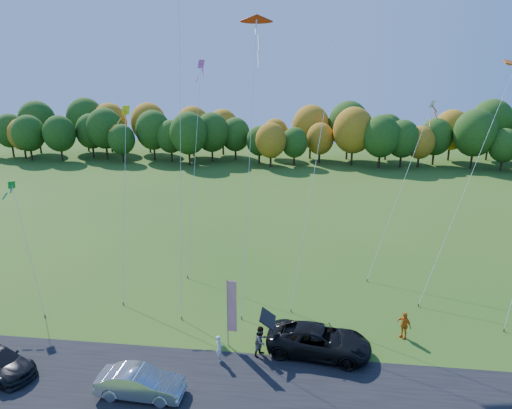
# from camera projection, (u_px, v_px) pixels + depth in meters

# --- Properties ---
(ground) EXTENTS (160.00, 160.00, 0.00)m
(ground) POSITION_uv_depth(u_px,v_px,m) (244.00, 343.00, 27.61)
(ground) COLOR #295316
(asphalt_strip) EXTENTS (90.00, 6.00, 0.01)m
(asphalt_strip) POSITION_uv_depth(u_px,v_px,m) (233.00, 387.00, 23.80)
(asphalt_strip) COLOR black
(asphalt_strip) RESTS_ON ground
(tree_line) EXTENTS (116.00, 12.00, 10.00)m
(tree_line) POSITION_uv_depth(u_px,v_px,m) (289.00, 164.00, 79.98)
(tree_line) COLOR #1E4711
(tree_line) RESTS_ON ground
(black_suv) EXTENTS (6.30, 3.52, 1.67)m
(black_suv) POSITION_uv_depth(u_px,v_px,m) (319.00, 341.00, 26.39)
(black_suv) COLOR black
(black_suv) RESTS_ON ground
(silver_sedan) EXTENTS (4.50, 1.70, 1.46)m
(silver_sedan) POSITION_uv_depth(u_px,v_px,m) (140.00, 383.00, 22.98)
(silver_sedan) COLOR #ABABB0
(silver_sedan) RESTS_ON ground
(person_tailgate_a) EXTENTS (0.54, 0.66, 1.56)m
(person_tailgate_a) POSITION_uv_depth(u_px,v_px,m) (219.00, 348.00, 25.77)
(person_tailgate_a) COLOR silver
(person_tailgate_a) RESTS_ON ground
(person_tailgate_b) EXTENTS (1.05, 1.11, 1.81)m
(person_tailgate_b) POSITION_uv_depth(u_px,v_px,m) (261.00, 341.00, 26.23)
(person_tailgate_b) COLOR gray
(person_tailgate_b) RESTS_ON ground
(person_east) EXTENTS (0.99, 1.02, 1.72)m
(person_east) POSITION_uv_depth(u_px,v_px,m) (404.00, 325.00, 27.97)
(person_east) COLOR orange
(person_east) RESTS_ON ground
(feather_flag) EXTENTS (0.57, 0.09, 4.35)m
(feather_flag) POSITION_uv_depth(u_px,v_px,m) (231.00, 306.00, 26.63)
(feather_flag) COLOR #999999
(feather_flag) RESTS_ON ground
(kite_delta_blue) EXTENTS (3.66, 12.34, 30.25)m
(kite_delta_blue) POSITION_uv_depth(u_px,v_px,m) (180.00, 85.00, 31.60)
(kite_delta_blue) COLOR #4C3F33
(kite_delta_blue) RESTS_ON ground
(kite_parafoil_orange) EXTENTS (6.02, 11.39, 31.64)m
(kite_parafoil_orange) POSITION_uv_depth(u_px,v_px,m) (331.00, 73.00, 31.64)
(kite_parafoil_orange) COLOR #4C3F33
(kite_parafoil_orange) RESTS_ON ground
(kite_delta_red) EXTENTS (2.61, 11.06, 21.09)m
(kite_delta_red) POSITION_uv_depth(u_px,v_px,m) (251.00, 113.00, 32.67)
(kite_delta_red) COLOR #4C3F33
(kite_delta_red) RESTS_ON ground
(kite_parafoil_rainbow) EXTENTS (8.94, 8.43, 17.00)m
(kite_parafoil_rainbow) POSITION_uv_depth(u_px,v_px,m) (469.00, 180.00, 32.84)
(kite_parafoil_rainbow) COLOR #4C3F33
(kite_parafoil_rainbow) RESTS_ON ground
(kite_diamond_yellow) EXTENTS (2.15, 7.44, 13.64)m
(kite_diamond_yellow) POSITION_uv_depth(u_px,v_px,m) (125.00, 201.00, 33.59)
(kite_diamond_yellow) COLOR #4C3F33
(kite_diamond_yellow) RESTS_ON ground
(kite_diamond_green) EXTENTS (4.07, 4.16, 8.72)m
(kite_diamond_green) POSITION_uv_depth(u_px,v_px,m) (28.00, 248.00, 31.25)
(kite_diamond_green) COLOR #4C3F33
(kite_diamond_green) RESTS_ON ground
(kite_diamond_white) EXTENTS (5.55, 6.52, 13.90)m
(kite_diamond_white) POSITION_uv_depth(u_px,v_px,m) (401.00, 190.00, 36.31)
(kite_diamond_white) COLOR #4C3F33
(kite_diamond_white) RESTS_ON ground
(kite_diamond_pink) EXTENTS (1.22, 8.53, 17.11)m
(kite_diamond_pink) POSITION_uv_depth(u_px,v_px,m) (195.00, 160.00, 37.73)
(kite_diamond_pink) COLOR #4C3F33
(kite_diamond_pink) RESTS_ON ground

